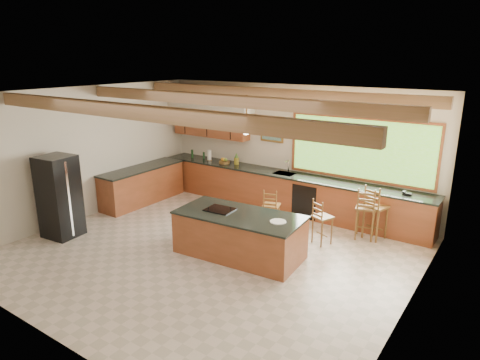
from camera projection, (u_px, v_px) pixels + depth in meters
The scene contains 9 objects.
ground at pixel (210, 252), 8.24m from camera, with size 7.20×7.20×0.00m, color beige.
room_shell at pixel (222, 133), 8.23m from camera, with size 7.27×6.54×3.02m.
counter_run at pixel (247, 190), 10.55m from camera, with size 7.12×3.10×1.23m.
island at pixel (239, 234), 8.03m from camera, with size 2.46×1.30×0.85m.
refrigerator at pixel (59, 197), 8.78m from camera, with size 0.73×0.72×1.71m.
bar_stool_a at pixel (270, 206), 9.08m from camera, with size 0.43×0.43×0.95m.
bar_stool_b at pixel (322, 218), 8.44m from camera, with size 0.44×0.44×0.94m.
bar_stool_c at pixel (365, 209), 8.65m from camera, with size 0.48×0.48×1.12m.
bar_stool_d at pixel (375, 208), 8.64m from camera, with size 0.51×0.51×1.16m.
Camera 1 is at (4.74, -5.87, 3.65)m, focal length 32.00 mm.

